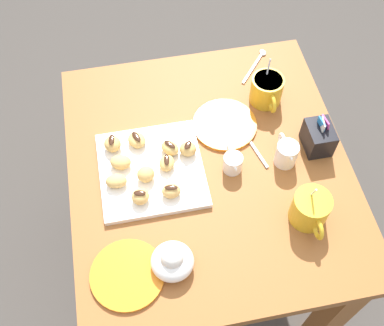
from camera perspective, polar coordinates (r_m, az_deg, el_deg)
ground_plane at (r=1.96m, az=1.43°, el=-11.43°), size 8.00×8.00×0.00m
dining_table at (r=1.44m, az=1.90°, el=-3.36°), size 0.86×0.77×0.71m
pastry_plate_square at (r=1.31m, az=-4.87°, el=-0.82°), size 0.28×0.28×0.02m
coffee_mug_mustard_left at (r=1.44m, az=8.92°, el=8.68°), size 0.13×0.10×0.13m
coffee_mug_mustard_right at (r=1.23m, az=13.96°, el=-5.32°), size 0.13×0.10×0.14m
cream_pitcher_white at (r=1.32m, az=11.19°, el=1.21°), size 0.10×0.06×0.07m
sugar_caddy at (r=1.37m, az=14.86°, el=3.01°), size 0.09×0.07×0.11m
ice_cream_bowl at (r=1.16m, az=-2.36°, el=-11.56°), size 0.10×0.10×0.08m
chocolate_sauce_pitcher at (r=1.29m, az=4.88°, el=0.10°), size 0.09×0.05×0.06m
saucer_orange_left at (r=1.19m, az=-7.71°, el=-13.07°), size 0.18×0.18×0.01m
saucer_orange_right at (r=1.40m, az=3.92°, el=4.60°), size 0.19×0.19×0.01m
loose_spoon_near_saucer at (r=1.57m, az=7.72°, el=11.85°), size 0.13×0.11×0.01m
loose_spoon_by_plate at (r=1.37m, az=6.84°, el=2.70°), size 0.16×0.05×0.01m
beignet_0 at (r=1.31m, az=-0.49°, el=1.68°), size 0.06×0.06×0.04m
chocolate_drizzle_0 at (r=1.29m, az=-0.50°, el=2.17°), size 0.03×0.03×0.00m
beignet_1 at (r=1.27m, az=-9.02°, el=-2.14°), size 0.05×0.06×0.03m
beignet_2 at (r=1.29m, az=-3.01°, el=-0.01°), size 0.06×0.05×0.03m
chocolate_drizzle_2 at (r=1.27m, az=-3.05°, el=0.40°), size 0.04×0.02×0.00m
beignet_3 at (r=1.34m, az=-6.60°, el=2.73°), size 0.07×0.07×0.03m
chocolate_drizzle_3 at (r=1.32m, az=-6.67°, el=3.14°), size 0.04×0.03×0.00m
beignet_4 at (r=1.27m, az=-5.53°, el=-1.35°), size 0.06×0.06×0.04m
beignet_5 at (r=1.33m, az=-9.47°, el=2.25°), size 0.06×0.05×0.04m
chocolate_drizzle_5 at (r=1.32m, az=-9.59°, el=2.75°), size 0.04×0.02×0.00m
beignet_6 at (r=1.24m, az=-6.18°, el=-4.00°), size 0.06×0.06×0.03m
chocolate_drizzle_6 at (r=1.22m, az=-6.26°, el=-3.59°), size 0.02×0.03×0.00m
beignet_7 at (r=1.24m, az=-2.48°, el=-3.34°), size 0.04×0.05×0.03m
chocolate_drizzle_7 at (r=1.23m, az=-2.51°, el=-2.94°), size 0.02×0.04×0.00m
beignet_8 at (r=1.30m, az=-8.51°, el=0.10°), size 0.06×0.06×0.03m
beignet_9 at (r=1.31m, az=-2.63°, el=1.80°), size 0.07×0.07×0.03m
chocolate_drizzle_9 at (r=1.30m, az=-2.66°, el=2.23°), size 0.04×0.04×0.00m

